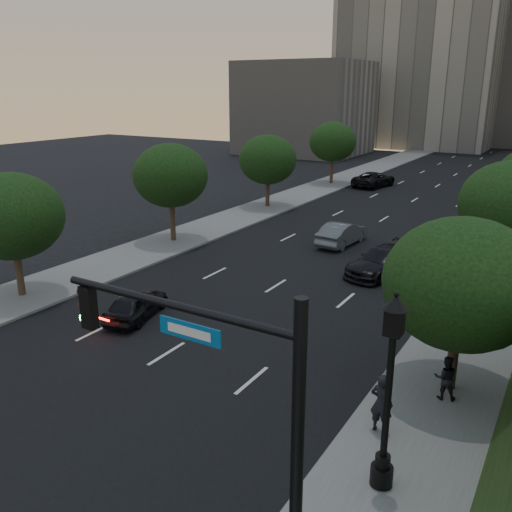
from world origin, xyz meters
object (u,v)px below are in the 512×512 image
Objects in this scene: pedestrian_a at (381,403)px; pedestrian_c at (480,315)px; traffic_signal_mast at (245,451)px; pedestrian_b at (446,378)px; sedan_mid_left at (342,233)px; sedan_near_right at (383,261)px; sedan_far_right at (498,197)px; sedan_far_left at (374,179)px; street_lamp at (388,402)px; sedan_near_left at (136,304)px.

pedestrian_c is (1.36, 8.59, -0.01)m from pedestrian_a.
traffic_signal_mast is 4.50× the size of pedestrian_b.
sedan_near_right is at bearing 138.22° from sedan_mid_left.
sedan_far_right is at bearing -106.13° from sedan_mid_left.
sedan_far_left reaches higher than sedan_mid_left.
street_lamp is at bearing 67.82° from pedestrian_b.
pedestrian_a is 3.16m from pedestrian_b.
sedan_far_right is (10.51, 35.33, 0.08)m from sedan_near_left.
traffic_signal_mast reaches higher than pedestrian_c.
sedan_mid_left is 14.81m from pedestrian_c.
sedan_near_left is 12.86m from pedestrian_a.
pedestrian_b is (1.25, 2.90, -0.19)m from pedestrian_a.
pedestrian_b is (1.78, 9.75, -2.74)m from traffic_signal_mast.
pedestrian_b is (10.37, -16.16, 0.15)m from sedan_mid_left.
sedan_mid_left is (-9.91, 21.28, -1.86)m from street_lamp.
street_lamp is 23.55m from sedan_mid_left.
sedan_near_left is at bearing -16.67° from pedestrian_b.
pedestrian_c is at bearing -95.43° from pedestrian_a.
sedan_far_left is at bearing -66.88° from pedestrian_a.
sedan_far_left is (-5.66, 22.53, 0.02)m from sedan_mid_left.
sedan_mid_left is 6.24m from sedan_near_right.
pedestrian_a reaches higher than sedan_far_left.
sedan_near_left is 14.10m from sedan_near_right.
sedan_near_right is at bearing 101.25° from traffic_signal_mast.
pedestrian_b reaches higher than sedan_far_left.
sedan_far_left is at bearing 162.64° from sedan_far_right.
pedestrian_a reaches higher than sedan_near_left.
traffic_signal_mast is 15.69m from sedan_near_left.
pedestrian_a is at bearing 153.23° from sedan_near_left.
sedan_far_right is 2.30× the size of pedestrian_a.
sedan_far_right is at bearing -110.17° from pedestrian_c.
traffic_signal_mast reaches higher than sedan_far_left.
pedestrian_c is (3.39, -29.53, 0.35)m from sedan_far_right.
traffic_signal_mast is 27.45m from sedan_mid_left.
pedestrian_b is (3.28, -35.22, 0.17)m from sedan_far_right.
street_lamp is 5.42m from pedestrian_b.
sedan_near_left is 38.87m from sedan_far_left.
pedestrian_b is (13.79, 0.11, 0.25)m from sedan_near_left.
street_lamp is 1.27× the size of sedan_far_right.
pedestrian_c is at bearing -29.11° from sedan_near_right.
pedestrian_a is (9.12, -19.06, 0.33)m from sedan_mid_left.
traffic_signal_mast is at bearing 127.02° from sedan_near_left.
pedestrian_b reaches higher than sedan_mid_left.
sedan_far_left is at bearing -100.95° from sedan_near_left.
pedestrian_b is 0.81× the size of pedestrian_c.
pedestrian_b is at bearing -109.70° from pedestrian_a.
pedestrian_b is at bearing -86.83° from sedan_far_right.
sedan_far_right is (7.09, 19.06, -0.02)m from sedan_mid_left.
sedan_far_right is 38.18m from pedestrian_a.
pedestrian_c is (10.48, -10.47, 0.33)m from sedan_mid_left.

